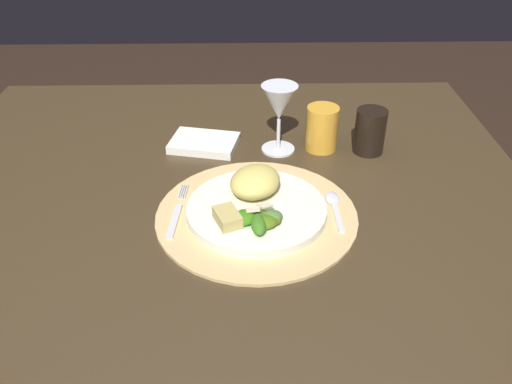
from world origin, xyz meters
TOP-DOWN VIEW (x-y plane):
  - dining_table at (0.00, 0.00)m, footprint 1.23×1.01m
  - placemat at (0.06, -0.12)m, footprint 0.37×0.37m
  - dinner_plate at (0.06, -0.12)m, footprint 0.26×0.26m
  - pasta_serving at (0.06, -0.07)m, footprint 0.13×0.14m
  - salad_greens at (0.07, -0.17)m, footprint 0.09×0.08m
  - bread_piece at (0.01, -0.17)m, footprint 0.06×0.07m
  - fork at (-0.08, -0.12)m, footprint 0.03×0.17m
  - spoon at (0.21, -0.09)m, footprint 0.03×0.13m
  - napkin at (-0.05, 0.15)m, footprint 0.16×0.13m
  - wine_glass at (0.12, 0.13)m, footprint 0.08×0.08m
  - amber_tumbler at (0.21, 0.13)m, footprint 0.07×0.07m
  - dark_tumbler at (0.31, 0.12)m, footprint 0.07×0.07m

SIDE VIEW (x-z plane):
  - dining_table at x=0.00m, z-range 0.25..0.96m
  - placemat at x=0.06m, z-range 0.71..0.72m
  - fork at x=-0.08m, z-range 0.72..0.72m
  - spoon at x=0.21m, z-range 0.72..0.72m
  - napkin at x=-0.05m, z-range 0.71..0.73m
  - dinner_plate at x=0.06m, z-range 0.72..0.74m
  - salad_greens at x=0.07m, z-range 0.73..0.76m
  - bread_piece at x=0.01m, z-range 0.74..0.76m
  - pasta_serving at x=0.06m, z-range 0.74..0.78m
  - dark_tumbler at x=0.31m, z-range 0.71..0.81m
  - amber_tumbler at x=0.21m, z-range 0.71..0.81m
  - wine_glass at x=0.12m, z-range 0.74..0.90m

